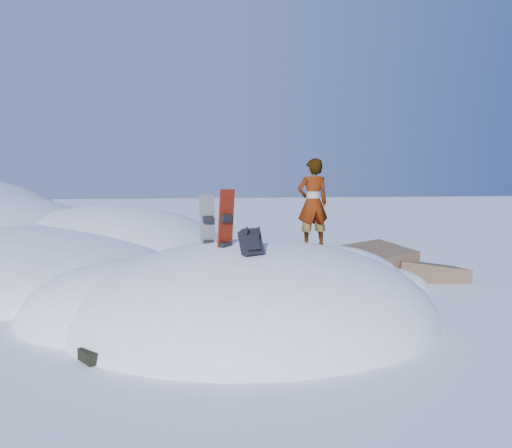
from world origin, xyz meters
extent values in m
plane|color=white|center=(0.00, 0.00, 0.00)|extent=(120.00, 120.00, 0.00)
ellipsoid|color=white|center=(0.00, 0.00, 0.00)|extent=(7.00, 6.00, 3.00)
ellipsoid|color=white|center=(-2.20, 0.60, 0.00)|extent=(4.40, 4.00, 2.20)
ellipsoid|color=white|center=(1.80, 0.80, 0.00)|extent=(3.60, 3.20, 2.50)
ellipsoid|color=white|center=(-6.00, 5.00, 0.00)|extent=(10.00, 9.00, 2.80)
ellipsoid|color=white|center=(-3.50, 7.50, 0.00)|extent=(8.00, 8.00, 3.60)
ellipsoid|color=white|center=(-5.50, 4.00, 0.00)|extent=(6.00, 5.00, 1.80)
cube|color=brown|center=(3.60, 3.40, 0.10)|extent=(2.82, 2.41, 1.62)
cube|color=brown|center=(5.20, 3.00, -0.10)|extent=(2.16, 1.80, 1.33)
cube|color=brown|center=(4.20, 4.60, 0.00)|extent=(2.08, 2.01, 1.10)
ellipsoid|color=white|center=(3.20, 2.40, 0.00)|extent=(3.20, 2.40, 1.00)
cube|color=#B12009|center=(-0.56, -0.36, 1.64)|extent=(0.36, 0.32, 1.68)
cube|color=black|center=(-0.56, -0.43, 1.97)|extent=(0.24, 0.21, 0.14)
cube|color=black|center=(-0.56, -0.43, 1.47)|extent=(0.24, 0.21, 0.14)
cube|color=black|center=(-0.83, 0.28, 1.60)|extent=(0.30, 0.24, 1.51)
cube|color=black|center=(-0.83, 0.22, 1.91)|extent=(0.19, 0.13, 0.13)
cube|color=black|center=(-0.83, 0.22, 1.45)|extent=(0.19, 0.13, 0.13)
cube|color=black|center=(-0.21, -1.01, 1.59)|extent=(0.43, 0.47, 0.50)
cube|color=black|center=(-0.21, -1.15, 1.61)|extent=(0.27, 0.25, 0.27)
cylinder|color=black|center=(-0.31, -1.13, 1.71)|extent=(0.04, 0.18, 0.34)
cylinder|color=black|center=(-0.11, -1.13, 1.71)|extent=(0.04, 0.18, 0.34)
cube|color=black|center=(-2.54, -1.70, 0.09)|extent=(0.73, 0.67, 0.17)
cube|color=black|center=(-2.26, -1.51, 0.17)|extent=(0.34, 0.25, 0.11)
imported|color=slate|center=(1.25, 0.33, 2.18)|extent=(0.67, 0.47, 1.74)
camera|label=1|loc=(-1.53, -9.15, 2.66)|focal=35.00mm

